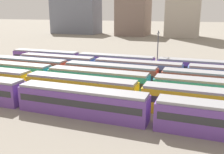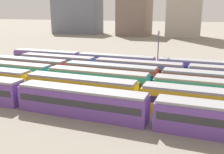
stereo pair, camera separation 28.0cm
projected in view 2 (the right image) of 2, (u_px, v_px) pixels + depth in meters
The scene contains 10 objects.
ground_plane at pixel (46, 81), 50.83m from camera, with size 600.00×600.00×0.00m, color gray.
train_track_0 at pixel (151, 111), 30.48m from camera, with size 74.70×3.06×3.75m.
train_track_1 at pixel (80, 88), 39.31m from camera, with size 55.80×3.06×3.75m.
train_track_2 at pixel (151, 86), 40.64m from camera, with size 74.70×3.06×3.75m.
train_track_3 at pixel (110, 74), 48.40m from camera, with size 55.80×3.06×3.75m.
train_track_4 at pixel (138, 70), 51.77m from camera, with size 55.80×3.06×3.75m.
train_track_5 at pixel (156, 66), 55.52m from camera, with size 74.70×3.06×3.75m.
catenary_pole_3 at pixel (158, 49), 57.78m from camera, with size 0.24×3.20×9.25m.
distant_building_0 at pixel (77, 16), 154.66m from camera, with size 28.47×14.29×21.07m, color slate.
distant_building_1 at pixel (135, 14), 142.14m from camera, with size 16.55×18.96×23.62m, color #7A665B.
Camera 2 is at (29.46, -28.31, 13.59)m, focal length 40.72 mm.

